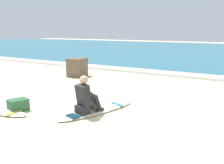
# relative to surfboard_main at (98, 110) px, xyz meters

# --- Properties ---
(ground_plane) EXTENTS (80.00, 80.00, 0.00)m
(ground_plane) POSITION_rel_surfboard_main_xyz_m (-0.55, -0.43, -0.04)
(ground_plane) COLOR beige
(sea) EXTENTS (80.00, 28.00, 0.10)m
(sea) POSITION_rel_surfboard_main_xyz_m (-0.55, 19.97, 0.01)
(sea) COLOR teal
(sea) RESTS_ON ground
(breaking_foam) EXTENTS (80.00, 0.90, 0.11)m
(breaking_foam) POSITION_rel_surfboard_main_xyz_m (-0.55, 6.27, 0.02)
(breaking_foam) COLOR white
(breaking_foam) RESTS_ON ground
(surfboard_main) EXTENTS (1.21, 2.48, 0.08)m
(surfboard_main) POSITION_rel_surfboard_main_xyz_m (0.00, 0.00, 0.00)
(surfboard_main) COLOR #EFE5C6
(surfboard_main) RESTS_ON ground
(surfer_seated) EXTENTS (0.53, 0.77, 0.95)m
(surfer_seated) POSITION_rel_surfboard_main_xyz_m (-0.11, -0.36, 0.40)
(surfer_seated) COLOR #232326
(surfer_seated) RESTS_ON surfboard_main
(surfboard_spare_near) EXTENTS (1.82, 0.62, 0.08)m
(surfboard_spare_near) POSITION_rel_surfboard_main_xyz_m (-2.18, -1.32, 0.00)
(surfboard_spare_near) COLOR white
(surfboard_spare_near) RESTS_ON ground
(shoreline_rock) EXTENTS (0.79, 0.87, 0.83)m
(shoreline_rock) POSITION_rel_surfboard_main_xyz_m (-3.61, 3.74, 0.38)
(shoreline_rock) COLOR brown
(shoreline_rock) RESTS_ON ground
(beach_bag) EXTENTS (0.49, 0.57, 0.32)m
(beach_bag) POSITION_rel_surfboard_main_xyz_m (-1.85, -1.01, 0.12)
(beach_bag) COLOR #285B38
(beach_bag) RESTS_ON ground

